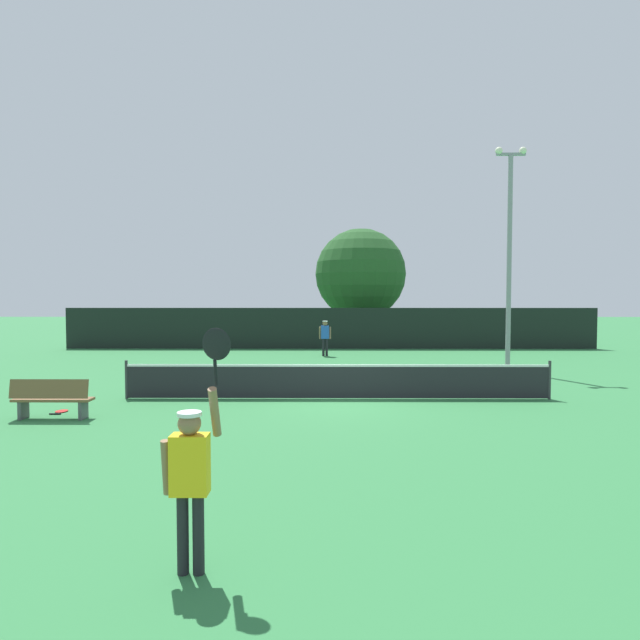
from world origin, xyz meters
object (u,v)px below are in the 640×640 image
(player_receiving, at_px, (325,334))
(parked_car_far, at_px, (467,327))
(courtside_bench, at_px, (52,399))
(parked_car_near, at_px, (360,327))
(parked_car_mid, at_px, (431,328))
(light_pole, at_px, (509,245))
(tennis_ball, at_px, (324,396))
(spare_racket, at_px, (61,411))
(large_tree, at_px, (361,274))
(player_serving, at_px, (191,466))

(player_receiving, bearing_deg, parked_car_far, -131.79)
(courtside_bench, bearing_deg, parked_car_near, 69.46)
(parked_car_far, bearing_deg, courtside_bench, -131.24)
(player_receiving, relative_size, courtside_bench, 0.94)
(parked_car_mid, bearing_deg, parked_car_near, 171.34)
(player_receiving, distance_m, light_pole, 9.38)
(courtside_bench, xyz_separation_m, parked_car_near, (8.76, 23.39, 0.30))
(tennis_ball, height_order, light_pole, light_pole)
(courtside_bench, distance_m, light_pole, 16.19)
(light_pole, height_order, parked_car_near, light_pole)
(tennis_ball, bearing_deg, player_receiving, 89.75)
(courtside_bench, xyz_separation_m, parked_car_far, (16.10, 24.00, 0.30))
(player_receiving, distance_m, spare_racket, 14.01)
(large_tree, distance_m, parked_car_near, 4.10)
(large_tree, relative_size, parked_car_mid, 1.62)
(spare_racket, relative_size, light_pole, 0.06)
(parked_car_far, bearing_deg, parked_car_near, 177.31)
(courtside_bench, distance_m, parked_car_near, 24.98)
(player_receiving, bearing_deg, tennis_ball, 89.75)
(courtside_bench, xyz_separation_m, light_pole, (13.34, 8.09, 4.32))
(player_serving, bearing_deg, parked_car_near, 82.79)
(tennis_ball, distance_m, parked_car_near, 20.84)
(player_serving, xyz_separation_m, courtside_bench, (-4.94, 6.79, -0.63))
(parked_car_far, bearing_deg, parked_car_mid, -170.34)
(courtside_bench, relative_size, parked_car_near, 0.41)
(parked_car_mid, bearing_deg, spare_racket, -127.50)
(player_receiving, relative_size, parked_car_mid, 0.39)
(spare_racket, bearing_deg, parked_car_mid, 58.69)
(large_tree, height_order, parked_car_mid, large_tree)
(tennis_ball, bearing_deg, spare_racket, -163.22)
(courtside_bench, distance_m, large_tree, 23.22)
(parked_car_near, bearing_deg, parked_car_mid, 5.76)
(tennis_ball, bearing_deg, courtside_bench, -156.74)
(player_serving, height_order, tennis_ball, player_serving)
(player_serving, relative_size, parked_car_near, 0.57)
(parked_car_far, bearing_deg, player_receiving, -139.18)
(player_serving, relative_size, player_receiving, 1.49)
(player_serving, height_order, player_receiving, player_serving)
(player_receiving, distance_m, parked_car_mid, 12.34)
(parked_car_near, bearing_deg, player_receiving, -94.91)
(player_receiving, xyz_separation_m, parked_car_near, (2.40, 10.29, -0.26))
(player_serving, xyz_separation_m, light_pole, (8.39, 14.88, 3.69))
(tennis_ball, height_order, parked_car_mid, parked_car_mid)
(light_pole, distance_m, large_tree, 13.98)
(large_tree, bearing_deg, player_receiving, -105.50)
(spare_racket, bearing_deg, player_receiving, 62.11)
(player_receiving, xyz_separation_m, parked_car_mid, (7.11, 10.09, -0.26))
(tennis_ball, relative_size, parked_car_near, 0.02)
(spare_racket, relative_size, parked_car_mid, 0.12)
(spare_racket, relative_size, large_tree, 0.07)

